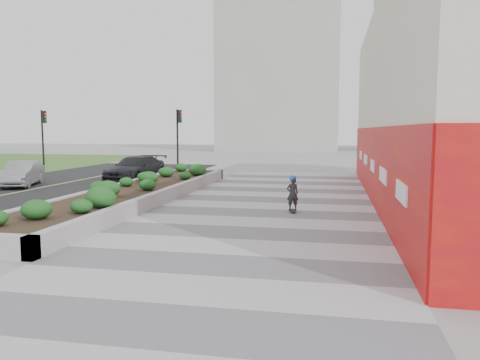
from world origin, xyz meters
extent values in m
plane|color=gray|center=(0.00, 0.00, 0.00)|extent=(160.00, 160.00, 0.00)
cube|color=#A8A8AD|center=(0.00, 3.00, 0.01)|extent=(8.00, 36.00, 0.01)
cube|color=beige|center=(7.00, 9.00, 4.00)|extent=(6.00, 24.00, 8.00)
cube|color=red|center=(4.02, 9.00, 1.50)|extent=(0.12, 24.00, 3.00)
cube|color=#9E9EA0|center=(-5.50, 15.85, 0.28)|extent=(3.00, 0.30, 0.55)
cube|color=#9E9EA0|center=(-6.85, 7.00, 0.28)|extent=(0.30, 18.00, 0.55)
cube|color=#9E9EA0|center=(-4.15, 7.00, 0.28)|extent=(0.30, 18.00, 0.55)
cube|color=#2D2116|center=(-5.50, 7.00, 0.25)|extent=(2.40, 17.40, 0.50)
cylinder|color=black|center=(-7.30, 17.50, 2.10)|extent=(0.12, 0.12, 4.20)
cube|color=black|center=(-7.12, 17.50, 3.75)|extent=(0.18, 0.28, 0.80)
cylinder|color=black|center=(-16.50, 17.00, 2.10)|extent=(0.12, 0.12, 4.20)
cube|color=black|center=(-16.32, 17.00, 3.75)|extent=(0.18, 0.28, 0.80)
cube|color=#ADAAA3|center=(-5.00, 55.00, 10.00)|extent=(16.00, 12.00, 20.00)
cube|color=#ADAAA3|center=(15.00, 60.00, 12.00)|extent=(14.00, 10.00, 24.00)
cylinder|color=#595654|center=(0.50, 3.00, 0.00)|extent=(0.44, 0.44, 0.01)
cube|color=black|center=(1.05, 5.40, 0.07)|extent=(0.31, 0.74, 0.02)
imported|color=#25262A|center=(1.05, 5.40, 0.66)|extent=(0.50, 0.41, 1.17)
sphere|color=blue|center=(1.05, 5.40, 1.21)|extent=(0.23, 0.23, 0.23)
imported|color=#97999E|center=(-13.36, 10.45, 0.64)|extent=(2.61, 4.13, 1.29)
imported|color=black|center=(-8.62, 13.95, 0.71)|extent=(2.38, 5.02, 1.41)
camera|label=1|loc=(2.41, -10.93, 2.89)|focal=35.00mm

